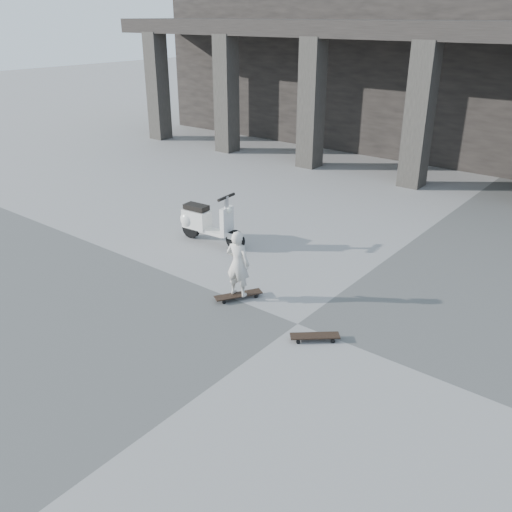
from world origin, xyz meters
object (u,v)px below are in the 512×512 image
Objects in this scene: child at (238,264)px; longboard at (238,295)px; scooter at (202,221)px; skateboard_spare at (315,336)px.

longboard is at bearing -17.53° from child.
child reaches higher than longboard.
child reaches higher than scooter.
skateboard_spare is at bearing -68.78° from longboard.
child is 2.85m from scooter.
child is at bearing -37.94° from scooter.
skateboard_spare is at bearing 160.15° from child.
skateboard_spare is 0.42× the size of scooter.
longboard is at bearing 129.45° from skateboard_spare.
child reaches higher than skateboard_spare.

